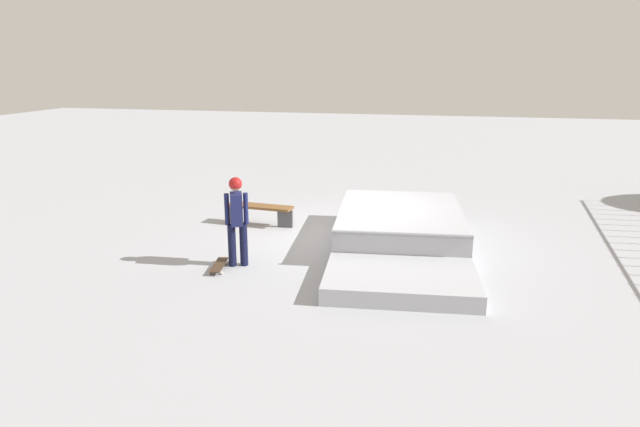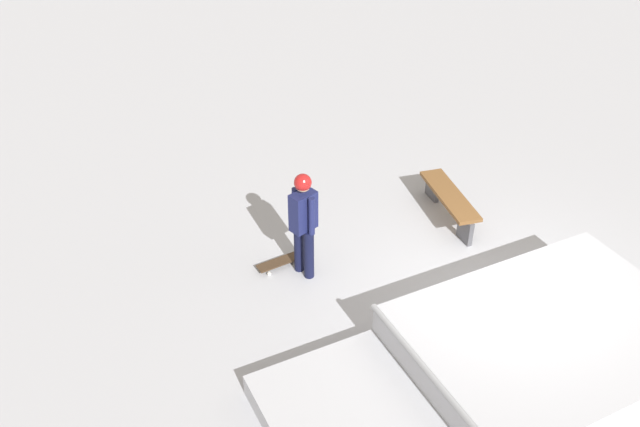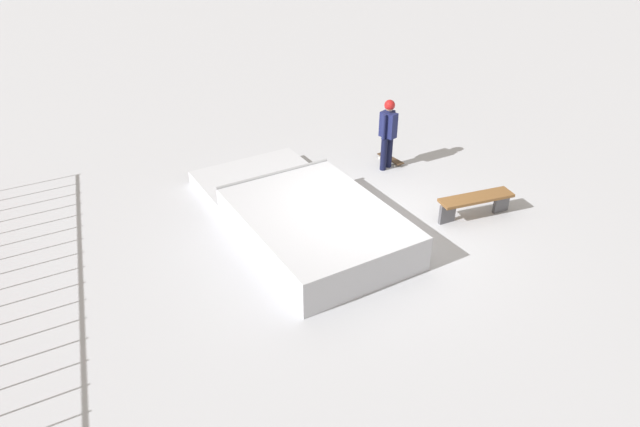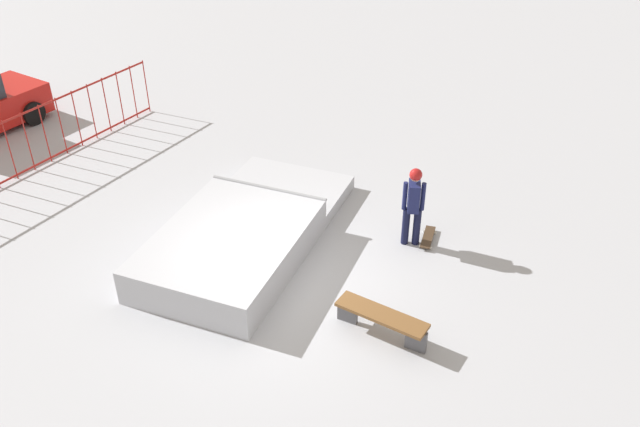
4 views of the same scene
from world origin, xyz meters
The scene contains 5 objects.
ground_plane centered at (0.00, 0.00, 0.00)m, with size 60.00×60.00×0.00m, color #A8AAB2.
skate_ramp centered at (0.53, 1.21, 0.32)m, with size 5.64×3.13×0.74m.
skater centered at (2.30, -1.69, 1.01)m, with size 0.44×0.41×1.73m.
skateboard centered at (2.56, -1.98, 0.08)m, with size 0.82×0.37×0.09m.
park_bench centered at (-0.43, -2.21, 0.36)m, with size 0.54×1.65×0.48m.
Camera 3 is at (-8.24, 4.93, 6.17)m, focal length 31.78 mm.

